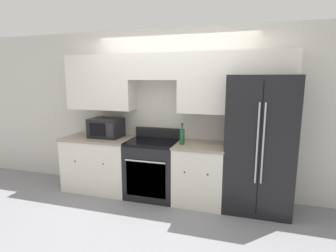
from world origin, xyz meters
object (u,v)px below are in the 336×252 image
oven_range (153,168)px  refrigerator (258,144)px  microwave (106,128)px  bottle (182,136)px

oven_range → refrigerator: bearing=2.1°
oven_range → microwave: size_ratio=2.08×
microwave → bottle: bottle is taller
refrigerator → microwave: (-2.38, 0.01, 0.10)m
oven_range → refrigerator: (1.55, 0.06, 0.49)m
refrigerator → microwave: 2.38m
oven_range → refrigerator: refrigerator is taller
oven_range → bottle: bearing=-7.8°
oven_range → refrigerator: 1.63m
refrigerator → bottle: (-1.06, -0.12, 0.07)m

